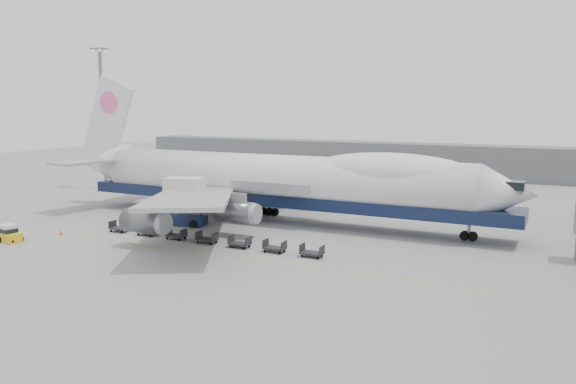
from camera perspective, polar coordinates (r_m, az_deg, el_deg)
The scene contains 15 objects.
ground at distance 65.19m, azimuth -6.26°, elevation -4.84°, with size 260.00×260.00×0.00m, color gray.
apron_line at distance 60.40m, azimuth -9.36°, elevation -6.00°, with size 60.00×0.15×0.01m, color gold.
hangar at distance 131.46m, azimuth 6.72°, elevation 3.59°, with size 110.00×8.00×7.00m, color slate.
floodlight_mast at distance 108.66m, azimuth -18.33°, elevation 7.81°, with size 2.40×2.40×25.43m.
airliner at distance 74.05m, azimuth -0.87°, elevation 1.28°, with size 67.00×55.30×19.98m.
catering_truck at distance 73.33m, azimuth -10.44°, elevation -0.65°, with size 5.70×4.47×6.16m.
baggage_tug at distance 70.95m, azimuth -26.45°, elevation -3.87°, with size 2.92×1.85×2.01m.
traffic_cone at distance 72.58m, azimuth -22.11°, elevation -3.81°, with size 0.41×0.41×0.60m.
dolly_0 at distance 71.65m, azimuth -16.75°, elevation -3.48°, with size 2.30×1.35×1.30m.
dolly_1 at distance 68.82m, azimuth -14.14°, elevation -3.87°, with size 2.30×1.35×1.30m.
dolly_2 at distance 66.14m, azimuth -11.31°, elevation -4.29°, with size 2.30×1.35×1.30m.
dolly_3 at distance 63.64m, azimuth -8.24°, elevation -4.72°, with size 2.30×1.35×1.30m.
dolly_4 at distance 61.34m, azimuth -4.93°, elevation -5.18°, with size 2.30×1.35×1.30m.
dolly_5 at distance 59.27m, azimuth -1.36°, elevation -5.65°, with size 2.30×1.35×1.30m.
dolly_6 at distance 57.44m, azimuth 2.45°, elevation -6.12°, with size 2.30×1.35×1.30m.
Camera 1 is at (34.55, -53.11, 15.33)m, focal length 35.00 mm.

